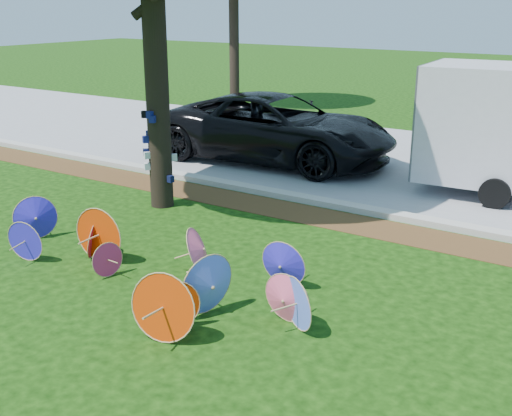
# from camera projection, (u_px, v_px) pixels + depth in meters

# --- Properties ---
(ground) EXTENTS (90.00, 90.00, 0.00)m
(ground) POSITION_uv_depth(u_px,v_px,m) (142.00, 305.00, 8.49)
(ground) COLOR black
(ground) RESTS_ON ground
(mulch_strip) EXTENTS (90.00, 1.00, 0.01)m
(mulch_strip) POSITION_uv_depth(u_px,v_px,m) (307.00, 214.00, 12.07)
(mulch_strip) COLOR #472D16
(mulch_strip) RESTS_ON ground
(curb) EXTENTS (90.00, 0.30, 0.12)m
(curb) POSITION_uv_depth(u_px,v_px,m) (324.00, 202.00, 12.61)
(curb) COLOR #B7B5AD
(curb) RESTS_ON ground
(street) EXTENTS (90.00, 8.00, 0.01)m
(street) POSITION_uv_depth(u_px,v_px,m) (402.00, 162.00, 15.92)
(street) COLOR gray
(street) RESTS_ON ground
(parasol_pile) EXTENTS (5.86, 2.36, 0.87)m
(parasol_pile) POSITION_uv_depth(u_px,v_px,m) (159.00, 264.00, 8.86)
(parasol_pile) COLOR #FF5884
(parasol_pile) RESTS_ON ground
(black_van) EXTENTS (6.11, 3.10, 1.65)m
(black_van) POSITION_uv_depth(u_px,v_px,m) (275.00, 128.00, 15.83)
(black_van) COLOR black
(black_van) RESTS_ON ground
(cargo_trailer) EXTENTS (3.47, 2.35, 2.93)m
(cargo_trailer) POSITION_uv_depth(u_px,v_px,m) (511.00, 125.00, 12.86)
(cargo_trailer) COLOR silver
(cargo_trailer) RESTS_ON ground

